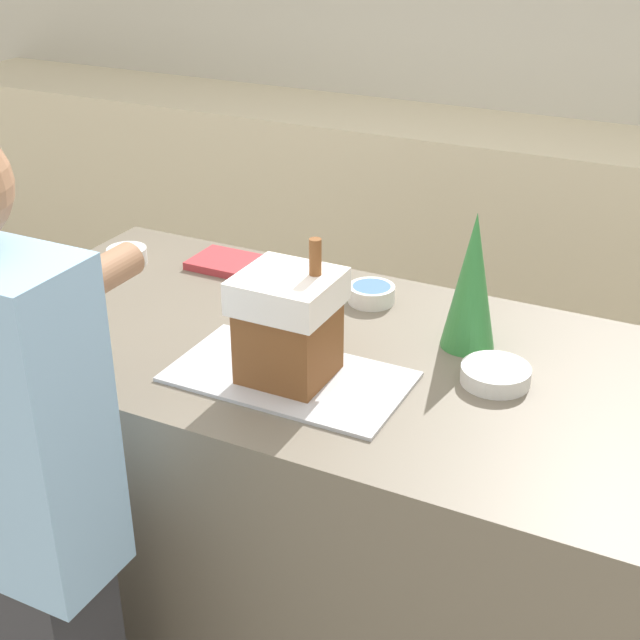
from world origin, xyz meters
TOP-DOWN VIEW (x-y plane):
  - wall_back at (0.00, 2.28)m, footprint 8.00×0.05m
  - back_cabinet_block at (0.00, 1.95)m, footprint 6.00×0.60m
  - kitchen_island at (0.00, 0.00)m, footprint 1.58×0.81m
  - baking_tray at (0.02, -0.16)m, footprint 0.48×0.27m
  - gingerbread_house at (0.02, -0.16)m, footprint 0.19×0.18m
  - decorative_tree at (0.29, 0.14)m, footprint 0.12×0.12m
  - candy_bowl_near_tray_right at (0.39, 0.01)m, footprint 0.14×0.14m
  - candy_bowl_front_corner at (-0.64, 0.18)m, footprint 0.10×0.10m
  - candy_bowl_center_rear at (-0.21, 0.19)m, footprint 0.13×0.13m
  - candy_bowl_behind_tray at (0.02, 0.25)m, footprint 0.11×0.11m
  - cookbook at (-0.38, 0.28)m, footprint 0.21×0.14m
  - person at (-0.30, -0.63)m, footprint 0.41×0.51m

SIDE VIEW (x-z plane):
  - back_cabinet_block at x=0.00m, z-range 0.00..0.95m
  - kitchen_island at x=0.00m, z-range 0.00..0.95m
  - person at x=-0.30m, z-range 0.03..1.58m
  - baking_tray at x=0.02m, z-range 0.95..0.96m
  - cookbook at x=-0.38m, z-range 0.95..0.97m
  - candy_bowl_center_rear at x=-0.21m, z-range 0.95..0.99m
  - candy_bowl_near_tray_right at x=0.39m, z-range 0.95..0.99m
  - candy_bowl_behind_tray at x=0.02m, z-range 0.95..0.99m
  - candy_bowl_front_corner at x=-0.64m, z-range 0.95..1.00m
  - gingerbread_house at x=0.02m, z-range 0.93..1.22m
  - decorative_tree at x=0.29m, z-range 0.95..1.25m
  - wall_back at x=0.00m, z-range 0.00..2.60m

